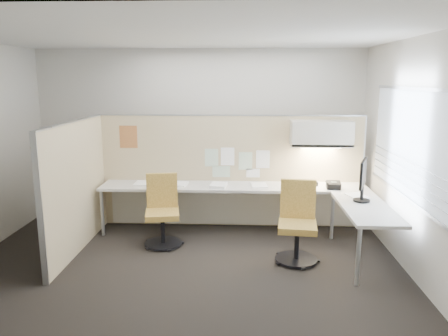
{
  "coord_description": "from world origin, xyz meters",
  "views": [
    {
      "loc": [
        0.74,
        -5.12,
        2.33
      ],
      "look_at": [
        0.48,
        0.8,
        1.1
      ],
      "focal_mm": 35.0,
      "sensor_mm": 36.0,
      "label": 1
    }
  ],
  "objects_px": {
    "chair_right": "(297,225)",
    "monitor": "(363,178)",
    "chair_left": "(162,213)",
    "desk": "(255,196)",
    "phone": "(333,185)"
  },
  "relations": [
    {
      "from": "chair_right",
      "to": "chair_left",
      "type": "bearing_deg",
      "value": 171.86
    },
    {
      "from": "chair_right",
      "to": "monitor",
      "type": "bearing_deg",
      "value": 20.74
    },
    {
      "from": "monitor",
      "to": "chair_right",
      "type": "bearing_deg",
      "value": 125.12
    },
    {
      "from": "desk",
      "to": "chair_right",
      "type": "relative_size",
      "value": 3.93
    },
    {
      "from": "chair_left",
      "to": "monitor",
      "type": "bearing_deg",
      "value": -14.98
    },
    {
      "from": "desk",
      "to": "monitor",
      "type": "distance_m",
      "value": 1.58
    },
    {
      "from": "desk",
      "to": "phone",
      "type": "distance_m",
      "value": 1.15
    },
    {
      "from": "desk",
      "to": "chair_left",
      "type": "bearing_deg",
      "value": -163.0
    },
    {
      "from": "desk",
      "to": "chair_right",
      "type": "height_order",
      "value": "chair_right"
    },
    {
      "from": "chair_right",
      "to": "monitor",
      "type": "xyz_separation_m",
      "value": [
        0.85,
        0.22,
        0.57
      ]
    },
    {
      "from": "desk",
      "to": "monitor",
      "type": "height_order",
      "value": "monitor"
    },
    {
      "from": "chair_right",
      "to": "monitor",
      "type": "relative_size",
      "value": 1.85
    },
    {
      "from": "monitor",
      "to": "phone",
      "type": "bearing_deg",
      "value": 40.3
    },
    {
      "from": "chair_right",
      "to": "phone",
      "type": "height_order",
      "value": "chair_right"
    },
    {
      "from": "desk",
      "to": "monitor",
      "type": "relative_size",
      "value": 7.26
    }
  ]
}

